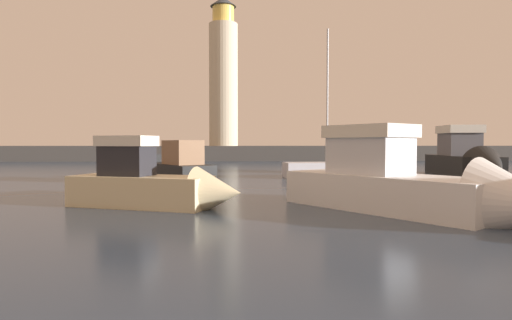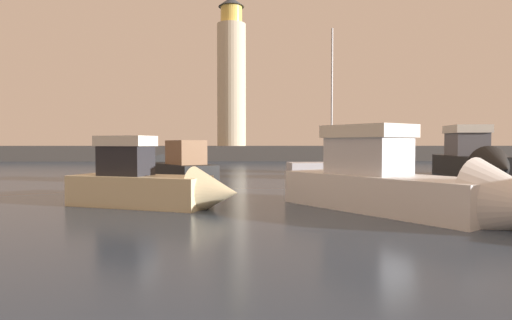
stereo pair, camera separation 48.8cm
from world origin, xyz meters
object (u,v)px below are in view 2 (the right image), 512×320
Objects in this scene: motorboat_0 at (174,168)px; motorboat_2 at (157,185)px; lighthouse at (231,76)px; motorboat_4 at (415,187)px; motorboat_3 at (476,160)px; sailboat_moored at (342,169)px.

motorboat_2 is at bearing -84.26° from motorboat_0.
lighthouse reaches higher than motorboat_0.
motorboat_0 is 0.87× the size of motorboat_4.
motorboat_3 is (19.19, 2.12, 0.32)m from motorboat_0.
motorboat_0 is at bearing 95.74° from motorboat_2.
motorboat_0 is at bearing 126.76° from motorboat_4.
motorboat_3 reaches higher than motorboat_0.
motorboat_3 is at bearing -60.17° from lighthouse.
motorboat_0 is 10.49m from motorboat_2.
motorboat_3 is (16.57, -28.91, -9.89)m from lighthouse.
sailboat_moored is (10.39, 2.13, -0.22)m from motorboat_0.
motorboat_3 is 1.06× the size of motorboat_4.
motorboat_2 is at bearing 166.61° from motorboat_4.
motorboat_3 is 8.82m from sailboat_moored.
lighthouse reaches higher than sailboat_moored.
motorboat_4 reaches higher than motorboat_2.
lighthouse is 2.59× the size of motorboat_0.
motorboat_2 is 22.07m from motorboat_3.
lighthouse is 2.13× the size of motorboat_3.
motorboat_2 is 0.70× the size of motorboat_3.
sailboat_moored is at bearing 11.57° from motorboat_0.
motorboat_4 is (6.64, -43.42, -10.11)m from lighthouse.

